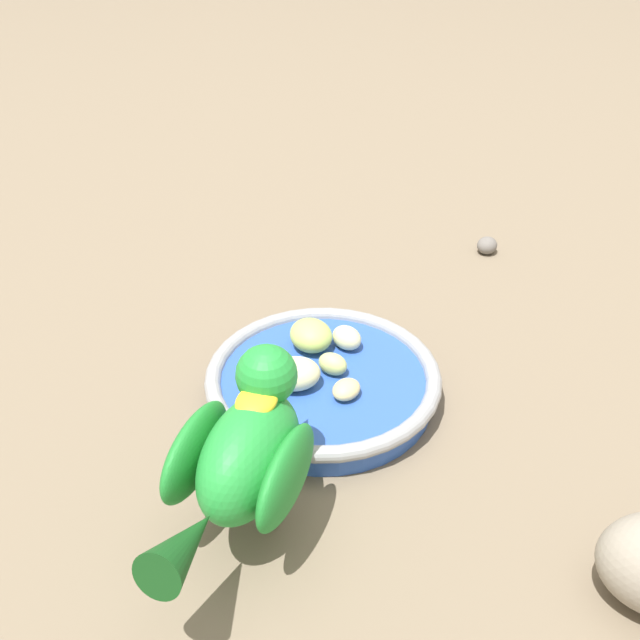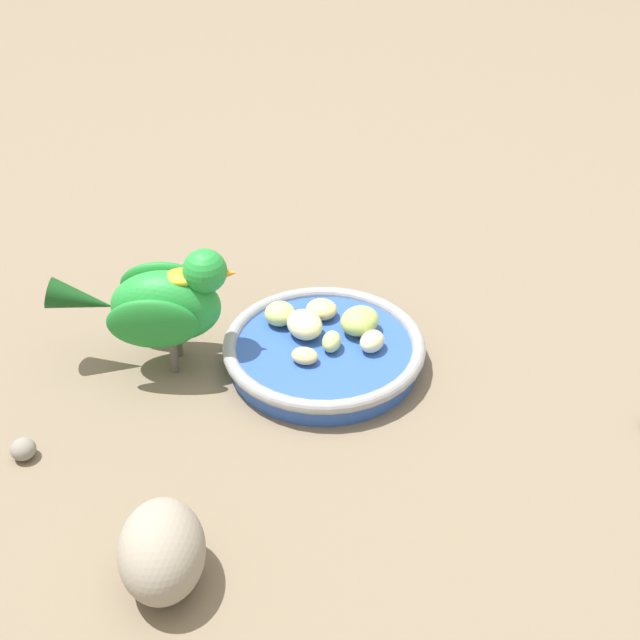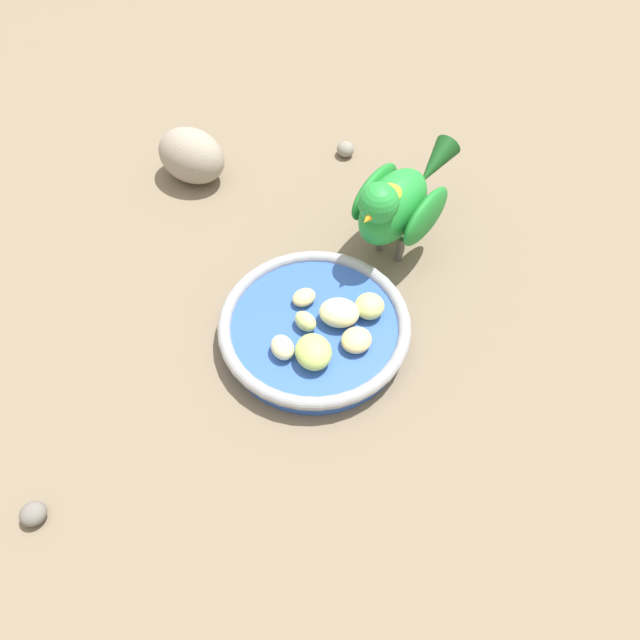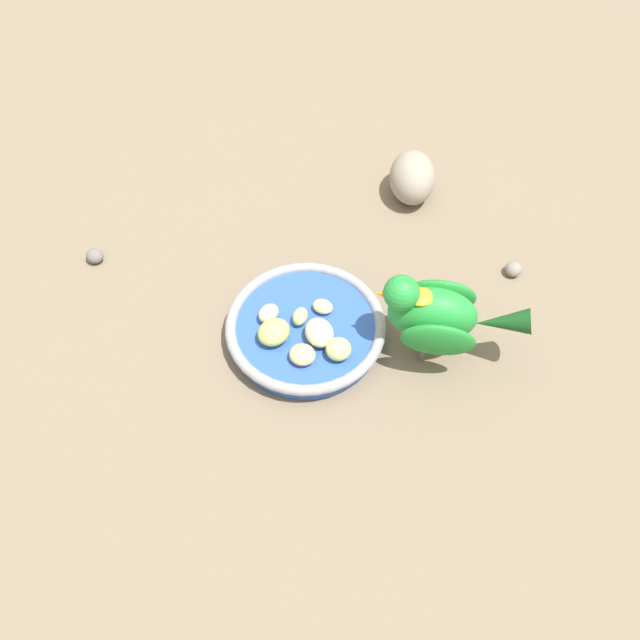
# 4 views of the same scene
# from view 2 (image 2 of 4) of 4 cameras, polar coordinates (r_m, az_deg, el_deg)

# --- Properties ---
(ground_plane) EXTENTS (4.00, 4.00, 0.00)m
(ground_plane) POSITION_cam_2_polar(r_m,az_deg,el_deg) (0.90, 0.62, -2.34)
(ground_plane) COLOR #756651
(feeding_bowl) EXTENTS (0.19, 0.19, 0.03)m
(feeding_bowl) POSITION_cam_2_polar(r_m,az_deg,el_deg) (0.89, 0.24, -1.92)
(feeding_bowl) COLOR #2D56B7
(feeding_bowl) RESTS_ON ground_plane
(apple_piece_0) EXTENTS (0.05, 0.05, 0.03)m
(apple_piece_0) POSITION_cam_2_polar(r_m,az_deg,el_deg) (0.89, 2.43, -0.05)
(apple_piece_0) COLOR #B2CC66
(apple_piece_0) RESTS_ON feeding_bowl
(apple_piece_1) EXTENTS (0.05, 0.05, 0.02)m
(apple_piece_1) POSITION_cam_2_polar(r_m,az_deg,el_deg) (0.89, -0.94, -0.28)
(apple_piece_1) COLOR beige
(apple_piece_1) RESTS_ON feeding_bowl
(apple_piece_2) EXTENTS (0.04, 0.04, 0.02)m
(apple_piece_2) POSITION_cam_2_polar(r_m,az_deg,el_deg) (0.90, -2.45, 0.39)
(apple_piece_2) COLOR #C6D17A
(apple_piece_2) RESTS_ON feeding_bowl
(apple_piece_3) EXTENTS (0.03, 0.03, 0.01)m
(apple_piece_3) POSITION_cam_2_polar(r_m,az_deg,el_deg) (0.86, -0.94, -2.19)
(apple_piece_3) COLOR #E5C67F
(apple_piece_3) RESTS_ON feeding_bowl
(apple_piece_4) EXTENTS (0.02, 0.03, 0.02)m
(apple_piece_4) POSITION_cam_2_polar(r_m,az_deg,el_deg) (0.87, 0.53, -1.32)
(apple_piece_4) COLOR #C6D17A
(apple_piece_4) RESTS_ON feeding_bowl
(apple_piece_5) EXTENTS (0.03, 0.03, 0.02)m
(apple_piece_5) POSITION_cam_2_polar(r_m,az_deg,el_deg) (0.87, 3.18, -1.30)
(apple_piece_5) COLOR beige
(apple_piece_5) RESTS_ON feeding_bowl
(apple_piece_6) EXTENTS (0.04, 0.04, 0.02)m
(apple_piece_6) POSITION_cam_2_polar(r_m,az_deg,el_deg) (0.91, 0.10, 0.65)
(apple_piece_6) COLOR #E5C67F
(apple_piece_6) RESTS_ON feeding_bowl
(parrot) EXTENTS (0.18, 0.09, 0.12)m
(parrot) POSITION_cam_2_polar(r_m,az_deg,el_deg) (0.87, -9.55, 1.18)
(parrot) COLOR #59544C
(parrot) RESTS_ON ground_plane
(rock_large) EXTENTS (0.06, 0.08, 0.06)m
(rock_large) POSITION_cam_2_polar(r_m,az_deg,el_deg) (0.69, -9.57, -13.64)
(rock_large) COLOR gray
(rock_large) RESTS_ON ground_plane
(pebble_0) EXTENTS (0.03, 0.03, 0.02)m
(pebble_0) POSITION_cam_2_polar(r_m,az_deg,el_deg) (0.83, -17.56, -7.48)
(pebble_0) COLOR gray
(pebble_0) RESTS_ON ground_plane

